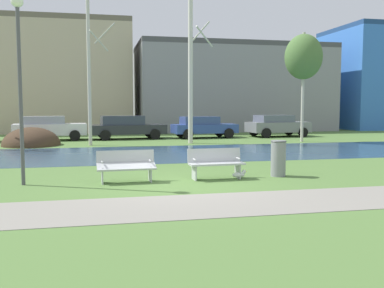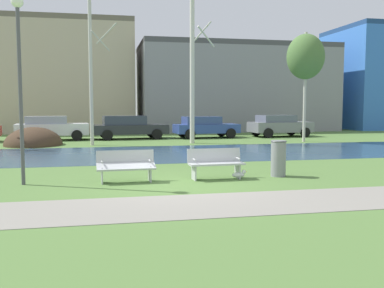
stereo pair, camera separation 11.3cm
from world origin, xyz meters
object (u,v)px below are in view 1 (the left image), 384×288
bench_left (126,165)px  seagull (239,174)px  parked_wagon_fourth_blue (203,126)px  parked_hatch_third_dark (127,127)px  trash_bin (278,158)px  parked_sedan_second_white (49,127)px  bench_right (216,163)px  streetlamp (19,58)px  parked_suv_fifth_grey (277,125)px

bench_left → seagull: bench_left is taller
parked_wagon_fourth_blue → parked_hatch_third_dark: bearing=178.6°
trash_bin → seagull: size_ratio=2.41×
bench_left → parked_sedan_second_white: bearing=103.4°
bench_left → bench_right: same height
seagull → parked_wagon_fourth_blue: parked_wagon_fourth_blue is taller
bench_right → parked_hatch_third_dark: 15.55m
streetlamp → parked_wagon_fourth_blue: size_ratio=1.16×
streetlamp → parked_sedan_second_white: 15.48m
bench_right → parked_sedan_second_white: (-6.24, 15.38, 0.31)m
seagull → parked_hatch_third_dark: (-2.24, 15.62, 0.64)m
trash_bin → streetlamp: 7.76m
parked_sedan_second_white → seagull: bearing=-66.1°
bench_left → parked_wagon_fourth_blue: parked_wagon_fourth_blue is taller
parked_hatch_third_dark → parked_suv_fifth_grey: 10.07m
bench_left → trash_bin: bearing=0.8°
trash_bin → seagull: bearing=-170.4°
bench_right → parked_wagon_fourth_blue: size_ratio=0.38×
bench_left → trash_bin: size_ratio=1.50×
bench_right → trash_bin: trash_bin is taller
seagull → streetlamp: 6.77m
seagull → parked_hatch_third_dark: parked_hatch_third_dark is taller
parked_hatch_third_dark → bench_left: bearing=-93.7°
bench_left → trash_bin: trash_bin is taller
bench_right → seagull: bearing=-13.5°
bench_left → parked_suv_fifth_grey: parked_suv_fifth_grey is taller
bench_left → parked_suv_fifth_grey: size_ratio=0.38×
bench_right → streetlamp: size_ratio=0.33×
bench_left → parked_sedan_second_white: size_ratio=0.37×
bench_left → streetlamp: (-2.72, 0.15, 2.87)m
bench_right → parked_suv_fifth_grey: 17.57m
parked_hatch_third_dark → parked_suv_fifth_grey: parked_hatch_third_dark is taller
trash_bin → parked_sedan_second_white: 17.38m
bench_right → trash_bin: (1.95, 0.06, 0.08)m
streetlamp → parked_suv_fifth_grey: 20.69m
bench_right → streetlamp: bearing=178.3°
bench_left → parked_wagon_fourth_blue: bearing=69.0°
bench_left → streetlamp: bearing=176.8°
parked_hatch_third_dark → parked_suv_fifth_grey: bearing=-0.5°
parked_suv_fifth_grey → parked_hatch_third_dark: bearing=179.5°
bench_right → parked_sedan_second_white: parked_sedan_second_white is taller
trash_bin → parked_suv_fifth_grey: bearing=66.9°
parked_sedan_second_white → bench_left: bearing=-76.6°
parked_hatch_third_dark → parked_sedan_second_white: bearing=-179.0°
seagull → parked_wagon_fourth_blue: (2.68, 15.50, 0.61)m
parked_hatch_third_dark → trash_bin: bearing=-77.1°
parked_wagon_fourth_blue → bench_left: bearing=-111.0°
seagull → trash_bin: bearing=9.6°
seagull → parked_sedan_second_white: parked_sedan_second_white is taller
trash_bin → parked_hatch_third_dark: bearing=102.9°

